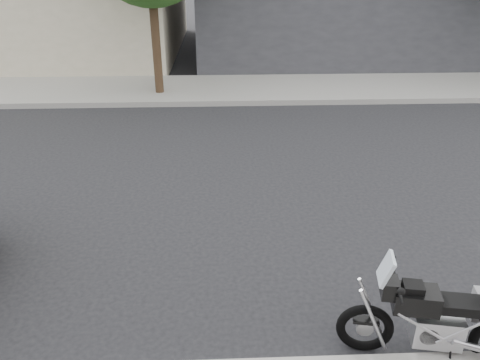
# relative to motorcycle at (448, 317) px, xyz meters

# --- Properties ---
(ground) EXTENTS (120.00, 120.00, 0.00)m
(ground) POSITION_rel_motorcycle_xyz_m (2.01, -3.90, -0.52)
(ground) COLOR black
(ground) RESTS_ON ground
(far_sidewalk) EXTENTS (44.00, 3.00, 0.15)m
(far_sidewalk) POSITION_rel_motorcycle_xyz_m (2.01, -10.40, -0.45)
(far_sidewalk) COLOR gray
(far_sidewalk) RESTS_ON ground
(motorcycle) EXTENTS (1.91, 0.67, 1.22)m
(motorcycle) POSITION_rel_motorcycle_xyz_m (0.00, 0.00, 0.00)
(motorcycle) COLOR black
(motorcycle) RESTS_ON ground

